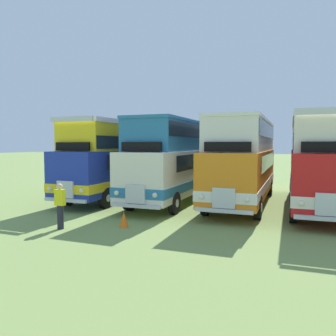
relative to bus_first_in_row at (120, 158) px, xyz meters
name	(u,v)px	position (x,y,z in m)	size (l,w,h in m)	color
ground_plane	(243,203)	(7.33, 0.15, -2.36)	(200.00, 200.00, 0.00)	#7A934C
bus_first_in_row	(120,158)	(0.00, 0.00, 0.00)	(3.02, 10.18, 4.52)	#1E339E
bus_second_in_row	(178,157)	(3.67, -0.06, 0.11)	(2.98, 10.60, 4.49)	silver
bus_third_in_row	(244,158)	(7.34, 0.21, 0.12)	(2.89, 10.87, 4.49)	orange
bus_fourth_in_row	(317,161)	(11.01, 0.41, 0.01)	(2.81, 11.73, 4.52)	red
cone_near_end	(124,219)	(3.53, -6.70, -2.06)	(0.36, 0.36, 0.60)	orange
marshal_person	(60,206)	(1.40, -7.73, -1.47)	(0.36, 0.24, 1.73)	#23232D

